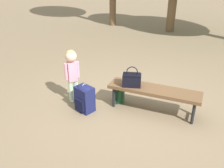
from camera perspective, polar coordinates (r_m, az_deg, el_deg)
The scene contains 6 objects.
ground_plane at distance 4.67m, azimuth 4.03°, elevation -4.40°, with size 40.00×40.00×0.00m, color #7F6B51.
park_bench at distance 4.29m, azimuth 9.81°, elevation -1.73°, with size 1.64×0.66×0.45m.
handbag at distance 4.25m, azimuth 4.66°, elevation 1.09°, with size 0.34×0.21×0.37m.
child_standing at distance 4.48m, azimuth -9.41°, elevation 3.71°, with size 0.23×0.21×1.02m.
backpack_large at distance 4.33m, azimuth -6.45°, elevation -3.12°, with size 0.39×0.36×0.53m.
backpack_small at distance 4.59m, azimuth 1.71°, elevation -2.68°, with size 0.22×0.19×0.31m.
Camera 1 is at (-0.61, 3.97, 2.39)m, focal length 38.98 mm.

